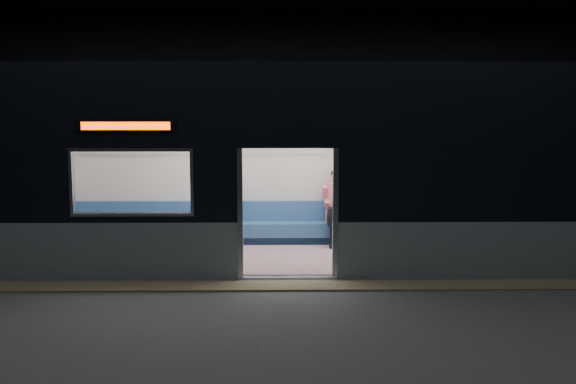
{
  "coord_description": "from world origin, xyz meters",
  "views": [
    {
      "loc": [
        -0.13,
        -8.3,
        2.52
      ],
      "look_at": [
        0.02,
        2.3,
        1.22
      ],
      "focal_mm": 38.0,
      "sensor_mm": 36.0,
      "label": 1
    }
  ],
  "objects": [
    {
      "name": "station_floor",
      "position": [
        0.0,
        0.0,
        -0.01
      ],
      "size": [
        24.0,
        14.0,
        0.01
      ],
      "primitive_type": "cube",
      "color": "#47494C",
      "rests_on": "ground"
    },
    {
      "name": "station_envelope",
      "position": [
        0.0,
        0.0,
        3.66
      ],
      "size": [
        24.0,
        14.0,
        5.0
      ],
      "color": "black",
      "rests_on": "station_floor"
    },
    {
      "name": "tactile_strip",
      "position": [
        0.0,
        0.55,
        0.01
      ],
      "size": [
        22.8,
        0.5,
        0.03
      ],
      "primitive_type": "cube",
      "color": "#8C7F59",
      "rests_on": "station_floor"
    },
    {
      "name": "metro_car",
      "position": [
        -0.0,
        2.54,
        1.85
      ],
      "size": [
        18.0,
        3.04,
        3.35
      ],
      "color": "gray",
      "rests_on": "station_floor"
    },
    {
      "name": "passenger",
      "position": [
        1.01,
        3.55,
        0.84
      ],
      "size": [
        0.44,
        0.76,
        1.48
      ],
      "rotation": [
        0.0,
        0.0,
        -0.04
      ],
      "color": "black",
      "rests_on": "metro_car"
    },
    {
      "name": "handbag",
      "position": [
        0.96,
        3.29,
        0.71
      ],
      "size": [
        0.34,
        0.3,
        0.16
      ],
      "primitive_type": "cube",
      "rotation": [
        0.0,
        0.0,
        -0.09
      ],
      "color": "black",
      "rests_on": "passenger"
    },
    {
      "name": "transit_map",
      "position": [
        2.4,
        3.85,
        1.45
      ],
      "size": [
        0.93,
        0.03,
        0.6
      ],
      "primitive_type": "cube",
      "color": "white",
      "rests_on": "metro_car"
    }
  ]
}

